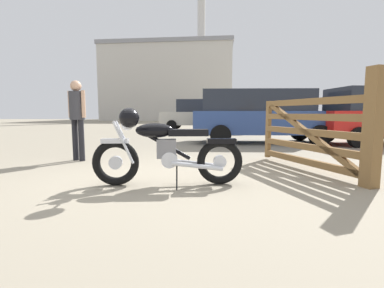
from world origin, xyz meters
The scene contains 10 objects.
ground_plane centered at (0.00, 0.00, 0.00)m, with size 80.00×80.00×0.00m, color gray.
vintage_motorcycle centered at (0.27, -0.33, 0.49)m, with size 2.08×0.73×1.07m.
timber_gate centered at (2.69, 0.61, 0.70)m, with size 1.08×2.40×1.60m.
bystander centered at (-1.87, 1.53, 1.02)m, with size 0.43×0.30×1.66m.
dark_sedan_left centered at (6.13, 5.20, 0.92)m, with size 4.10×2.24×1.78m.
red_hatchback_near centered at (-0.05, 12.39, 0.92)m, with size 3.96×1.93×1.78m.
silver_sedan_mid centered at (2.55, 5.38, 0.94)m, with size 4.76×2.10×1.74m.
blue_hatchback_right centered at (3.50, 15.66, 0.84)m, with size 4.35×2.24×1.67m.
pale_sedan_back centered at (2.19, 10.43, 0.84)m, with size 4.37×2.30×1.67m.
industrial_building centered at (-4.92, 37.17, 5.17)m, with size 17.85×14.05×22.75m.
Camera 1 is at (0.92, -4.04, 1.00)m, focal length 25.89 mm.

